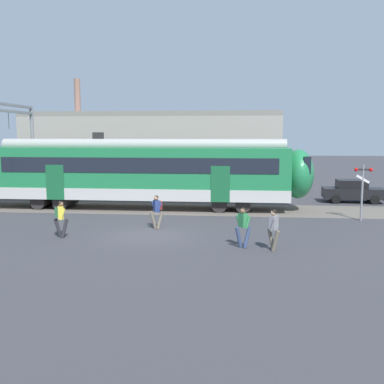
# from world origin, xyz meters

# --- Properties ---
(ground_plane) EXTENTS (160.00, 160.00, 0.00)m
(ground_plane) POSITION_xyz_m (0.00, 0.00, 0.00)
(ground_plane) COLOR #38383D
(pedestrian_yellow) EXTENTS (0.71, 0.52, 1.67)m
(pedestrian_yellow) POSITION_xyz_m (-3.81, -0.87, 0.99)
(pedestrian_yellow) COLOR #28282D
(pedestrian_yellow) RESTS_ON ground
(pedestrian_navy) EXTENTS (0.71, 0.51, 1.67)m
(pedestrian_navy) POSITION_xyz_m (0.15, 1.43, 0.99)
(pedestrian_navy) COLOR #6B6051
(pedestrian_navy) RESTS_ON ground
(pedestrian_green) EXTENTS (0.71, 0.48, 1.67)m
(pedestrian_green) POSITION_xyz_m (4.30, -1.86, 0.96)
(pedestrian_green) COLOR navy
(pedestrian_green) RESTS_ON ground
(pedestrian_grey) EXTENTS (0.52, 0.66, 1.67)m
(pedestrian_grey) POSITION_xyz_m (5.50, -2.22, 0.96)
(pedestrian_grey) COLOR #6B6051
(pedestrian_grey) RESTS_ON ground
(parked_car_black) EXTENTS (4.06, 1.88, 1.54)m
(parked_car_black) POSITION_xyz_m (11.86, 11.31, 0.78)
(parked_car_black) COLOR black
(parked_car_black) RESTS_ON ground
(catenary_gantry) EXTENTS (0.24, 6.64, 6.53)m
(catenary_gantry) POSITION_xyz_m (-10.35, 7.37, 4.31)
(catenary_gantry) COLOR gray
(catenary_gantry) RESTS_ON ground
(crossing_signal) EXTENTS (0.96, 0.21, 3.00)m
(crossing_signal) POSITION_xyz_m (10.67, 4.59, 2.01)
(crossing_signal) COLOR gray
(crossing_signal) RESTS_ON ground
(background_building) EXTENTS (20.88, 5.00, 9.20)m
(background_building) POSITION_xyz_m (-3.07, 17.01, 3.21)
(background_building) COLOR gray
(background_building) RESTS_ON ground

